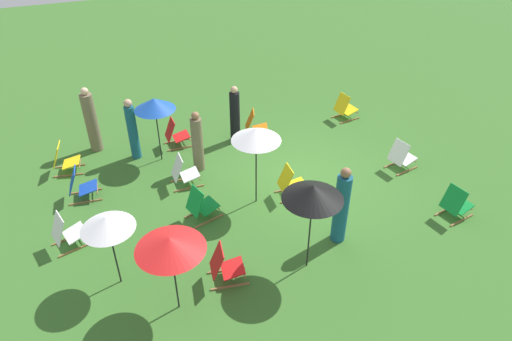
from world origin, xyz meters
The scene contains 23 objects.
ground_plane centered at (0.00, 0.00, 0.00)m, with size 40.00×40.00×0.00m, color #386B28.
deckchair_0 centered at (2.35, -2.69, 0.37)m, with size 0.58×0.82×0.83m.
deckchair_1 centered at (2.43, 5.58, 0.37)m, with size 0.59×0.83×0.83m.
deckchair_2 centered at (-0.61, -2.64, 0.37)m, with size 0.61×0.84×0.83m.
deckchair_3 centered at (-2.61, 2.86, 0.37)m, with size 0.59×0.82×0.83m.
deckchair_4 centered at (-0.63, 0.55, 0.37)m, with size 0.53×0.79×0.83m.
deckchair_5 centered at (0.74, 2.84, 0.37)m, with size 0.48×0.76×0.83m.
deckchair_6 centered at (2.33, 0.33, 0.37)m, with size 0.69×0.87×0.83m.
deckchair_7 centered at (1.11, 5.26, 0.37)m, with size 0.54×0.80×0.83m.
deckchair_8 centered at (2.67, 2.59, 0.37)m, with size 0.49×0.77×0.83m.
deckchair_9 centered at (-0.50, 5.65, 0.37)m, with size 0.66×0.86×0.83m.
deckchair_10 centered at (-2.70, -2.60, 0.37)m, with size 0.61×0.83×0.83m.
deckchair_11 centered at (-0.65, 2.79, 0.37)m, with size 0.67×0.86×0.83m.
umbrella_0 centered at (-1.92, 4.78, 1.51)m, with size 0.98×0.98×1.64m.
umbrella_1 centered at (-0.53, 1.40, 1.85)m, with size 1.11×1.11×2.01m.
umbrella_2 centered at (2.13, 3.14, 1.66)m, with size 1.06×1.06×1.82m.
umbrella_3 centered at (-2.93, 3.87, 1.59)m, with size 1.21×1.21×1.72m.
umbrella_4 centered at (-2.85, 1.21, 1.86)m, with size 1.15×1.15×2.01m.
person_0 centered at (2.49, 3.75, 0.84)m, with size 0.35×0.35×1.74m.
person_1 centered at (-2.38, 0.23, 0.87)m, with size 0.42×0.42×1.84m.
person_2 centered at (1.31, 2.30, 0.79)m, with size 0.33×0.33×1.67m.
person_3 centered at (2.35, 0.92, 0.80)m, with size 0.30×0.30×1.69m.
person_4 centered at (3.29, 4.73, 0.88)m, with size 0.34×0.34×1.88m.
Camera 1 is at (-8.63, 4.56, 6.90)m, focal length 32.31 mm.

